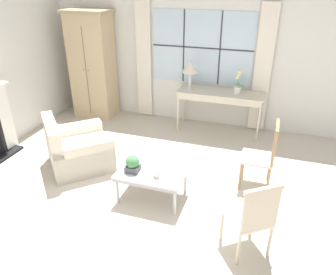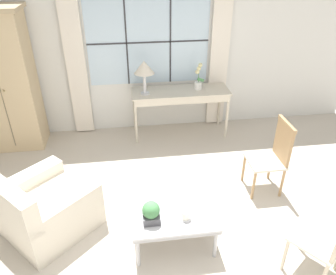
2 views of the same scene
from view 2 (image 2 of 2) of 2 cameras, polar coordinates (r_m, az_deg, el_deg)
The scene contains 12 objects.
ground_plane at distance 3.64m, azimuth 1.77°, elevation -20.88°, with size 14.00×14.00×0.00m, color #BCB2A3.
wall_back_windowed at distance 5.46m, azimuth -3.39°, elevation 15.15°, with size 7.20×0.14×2.80m.
armoire at distance 5.50m, azimuth -26.48°, elevation 8.70°, with size 0.90×0.60×2.14m.
console_table at distance 5.41m, azimuth 2.16°, elevation 7.39°, with size 1.59×0.54×0.79m.
table_lamp at distance 5.10m, azimuth -4.18°, elevation 11.92°, with size 0.32×0.32×0.54m.
potted_orchid at distance 5.40m, azimuth 5.33°, elevation 9.98°, with size 0.16×0.12×0.44m.
armchair_upholstered at distance 4.02m, azimuth -20.75°, elevation -11.61°, with size 1.29×1.29×0.83m.
side_chair_wooden at distance 4.38m, azimuth 17.93°, elevation -2.61°, with size 0.44×0.44×0.99m.
accent_chair_wooden at distance 3.47m, azimuth 26.49°, elevation -15.25°, with size 0.62×0.62×0.96m.
coffee_table at distance 3.55m, azimuth 0.96°, elevation -13.50°, with size 0.90×0.62×0.42m.
potted_plant_small at distance 3.36m, azimuth -2.96°, elevation -12.86°, with size 0.18×0.18×0.24m.
pillar_candle at distance 3.42m, azimuth 3.11°, elevation -13.36°, with size 0.12×0.12×0.12m.
Camera 2 is at (-0.41, -2.22, 2.85)m, focal length 35.00 mm.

